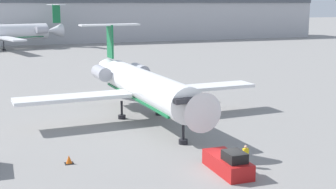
% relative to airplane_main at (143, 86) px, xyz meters
% --- Properties ---
extents(ground_plane, '(600.00, 600.00, 0.00)m').
position_rel_airplane_main_xyz_m(ground_plane, '(0.78, -17.49, -3.54)').
color(ground_plane, gray).
extents(terminal_building, '(180.00, 16.80, 13.19)m').
position_rel_airplane_main_xyz_m(terminal_building, '(0.78, 102.51, 3.08)').
color(terminal_building, '#B2B2B7').
rests_on(terminal_building, ground).
extents(airplane_main, '(26.25, 26.49, 9.42)m').
position_rel_airplane_main_xyz_m(airplane_main, '(0.00, 0.00, 0.00)').
color(airplane_main, white).
rests_on(airplane_main, ground).
extents(pushback_tug, '(1.87, 4.79, 1.84)m').
position_rel_airplane_main_xyz_m(pushback_tug, '(1.03, -17.38, -2.85)').
color(pushback_tug, '#B21919').
rests_on(pushback_tug, ground).
extents(worker_near_tug, '(0.40, 0.24, 1.66)m').
position_rel_airplane_main_xyz_m(worker_near_tug, '(2.78, -16.82, -2.67)').
color(worker_near_tug, '#232838').
rests_on(worker_near_tug, ground).
extents(traffic_cone_left, '(0.65, 0.65, 0.65)m').
position_rel_airplane_main_xyz_m(traffic_cone_left, '(-9.48, -11.60, -3.23)').
color(traffic_cone_left, black).
rests_on(traffic_cone_left, ground).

